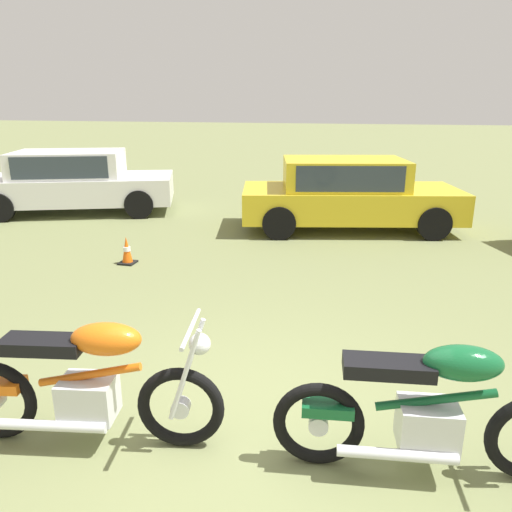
{
  "coord_description": "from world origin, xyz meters",
  "views": [
    {
      "loc": [
        0.81,
        -3.19,
        2.51
      ],
      "look_at": [
        -0.58,
        2.28,
        0.77
      ],
      "focal_mm": 35.05,
      "sensor_mm": 36.0,
      "label": 1
    }
  ],
  "objects_px": {
    "car_yellow": "(347,190)",
    "traffic_cone": "(127,251)",
    "motorcycle_orange": "(88,385)",
    "motorcycle_green": "(430,411)",
    "car_white": "(74,178)"
  },
  "relations": [
    {
      "from": "car_yellow",
      "to": "traffic_cone",
      "type": "xyz_separation_m",
      "value": [
        -3.24,
        -3.23,
        -0.59
      ]
    },
    {
      "from": "motorcycle_orange",
      "to": "traffic_cone",
      "type": "height_order",
      "value": "motorcycle_orange"
    },
    {
      "from": "motorcycle_orange",
      "to": "traffic_cone",
      "type": "bearing_deg",
      "value": 104.29
    },
    {
      "from": "car_yellow",
      "to": "motorcycle_orange",
      "type": "bearing_deg",
      "value": -113.52
    },
    {
      "from": "motorcycle_green",
      "to": "motorcycle_orange",
      "type": "bearing_deg",
      "value": 179.03
    },
    {
      "from": "car_white",
      "to": "traffic_cone",
      "type": "bearing_deg",
      "value": -68.08
    },
    {
      "from": "car_white",
      "to": "traffic_cone",
      "type": "xyz_separation_m",
      "value": [
        3.1,
        -3.33,
        -0.6
      ]
    },
    {
      "from": "car_white",
      "to": "car_yellow",
      "type": "relative_size",
      "value": 1.03
    },
    {
      "from": "motorcycle_orange",
      "to": "car_white",
      "type": "bearing_deg",
      "value": 113.39
    },
    {
      "from": "motorcycle_orange",
      "to": "car_yellow",
      "type": "bearing_deg",
      "value": 69.14
    },
    {
      "from": "motorcycle_orange",
      "to": "traffic_cone",
      "type": "distance_m",
      "value": 4.54
    },
    {
      "from": "car_yellow",
      "to": "traffic_cone",
      "type": "distance_m",
      "value": 4.61
    },
    {
      "from": "motorcycle_green",
      "to": "car_yellow",
      "type": "relative_size",
      "value": 0.45
    },
    {
      "from": "car_yellow",
      "to": "traffic_cone",
      "type": "relative_size",
      "value": 10.25
    },
    {
      "from": "motorcycle_green",
      "to": "car_yellow",
      "type": "distance_m",
      "value": 7.15
    }
  ]
}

